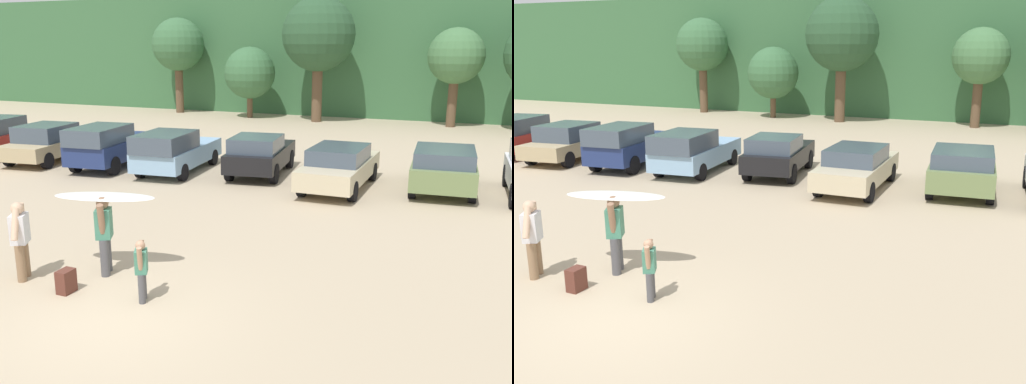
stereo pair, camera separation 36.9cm
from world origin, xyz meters
The scene contains 17 objects.
ground_plane centered at (0.00, 0.00, 0.00)m, with size 120.00×120.00×0.00m, color tan.
hillside_ridge centered at (0.00, 34.97, 3.91)m, with size 108.00×12.00×7.81m, color #38663D.
tree_center_left centered at (-14.50, 27.34, 4.51)m, with size 3.51×3.51×6.33m.
tree_ridge_back centered at (-8.90, 26.57, 2.82)m, with size 3.25×3.25×4.45m.
tree_far_right centered at (-4.36, 26.32, 5.10)m, with size 4.34×4.34×7.32m.
tree_center_right centered at (3.40, 27.06, 3.90)m, with size 3.10×3.10×5.51m.
parked_car_tan centered at (-10.72, 10.43, 0.76)m, with size 2.36×4.56×1.49m.
parked_car_navy centered at (-7.64, 10.26, 0.88)m, with size 2.19×4.52×1.67m.
parked_car_sky_blue centered at (-4.92, 10.43, 0.81)m, with size 2.21×4.60×1.58m.
parked_car_black centered at (-1.91, 11.30, 0.78)m, with size 2.30×4.20×1.48m.
parked_car_champagne centered at (1.22, 10.48, 0.74)m, with size 1.83×4.52×1.40m.
parked_car_olive_green centered at (4.38, 11.36, 0.79)m, with size 2.22×4.09×1.45m.
person_adult centered at (-1.33, 1.64, 0.92)m, with size 0.45×0.66×1.62m.
person_child centered at (0.09, 0.83, 0.66)m, with size 0.33×0.50×1.16m.
person_companion centered at (-2.68, 0.77, 0.90)m, with size 0.47×0.68×1.59m.
surfboard_white centered at (-1.38, 1.78, 1.59)m, with size 2.18×1.13×0.11m.
backpack_dropped centered at (-1.45, 0.57, 0.22)m, with size 0.24×0.34×0.45m.
Camera 1 is at (5.72, -7.24, 4.55)m, focal length 40.00 mm.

